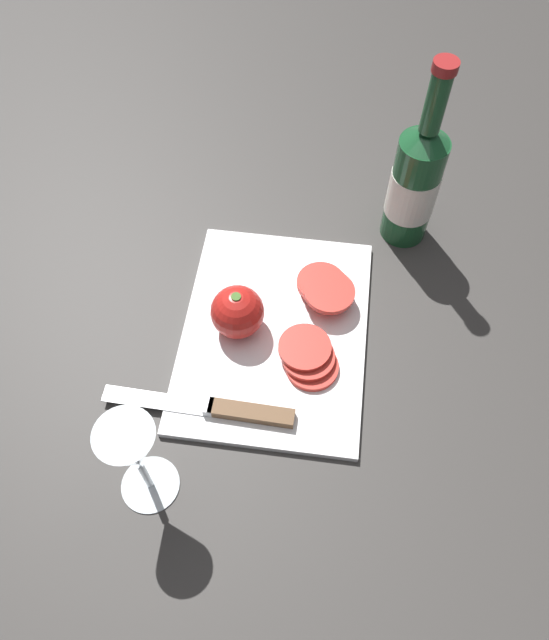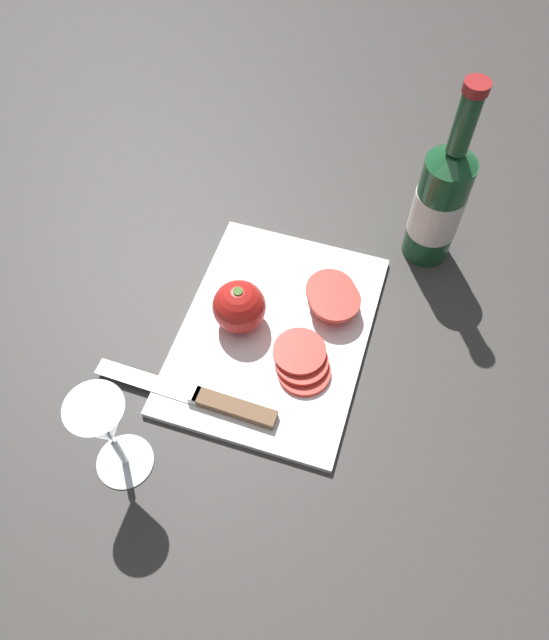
% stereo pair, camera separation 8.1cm
% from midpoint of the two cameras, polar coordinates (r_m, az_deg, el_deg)
% --- Properties ---
extents(ground_plane, '(3.00, 3.00, 0.00)m').
position_cam_midpoint_polar(ground_plane, '(0.92, -3.80, -0.95)').
color(ground_plane, '#383533').
extents(cutting_board, '(0.35, 0.26, 0.01)m').
position_cam_midpoint_polar(cutting_board, '(0.91, -2.56, -1.38)').
color(cutting_board, white).
rests_on(cutting_board, ground_plane).
extents(wine_bottle, '(0.07, 0.07, 0.31)m').
position_cam_midpoint_polar(wine_bottle, '(0.96, 10.31, 12.07)').
color(wine_bottle, '#194C28').
rests_on(wine_bottle, ground_plane).
extents(wine_glass, '(0.07, 0.07, 0.17)m').
position_cam_midpoint_polar(wine_glass, '(0.74, -15.95, -11.87)').
color(wine_glass, silver).
rests_on(wine_glass, ground_plane).
extents(whole_tomato, '(0.08, 0.08, 0.08)m').
position_cam_midpoint_polar(whole_tomato, '(0.88, -6.05, 0.55)').
color(whole_tomato, red).
rests_on(whole_tomato, cutting_board).
extents(knife, '(0.03, 0.26, 0.01)m').
position_cam_midpoint_polar(knife, '(0.84, -6.55, -8.44)').
color(knife, silver).
rests_on(knife, cutting_board).
extents(tomato_slice_stack_near, '(0.11, 0.09, 0.03)m').
position_cam_midpoint_polar(tomato_slice_stack_near, '(0.93, 2.17, 2.82)').
color(tomato_slice_stack_near, red).
rests_on(tomato_slice_stack_near, cutting_board).
extents(tomato_slice_stack_far, '(0.09, 0.09, 0.02)m').
position_cam_midpoint_polar(tomato_slice_stack_far, '(0.87, 0.45, -3.62)').
color(tomato_slice_stack_far, red).
rests_on(tomato_slice_stack_far, cutting_board).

